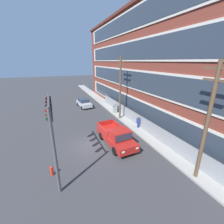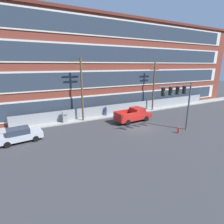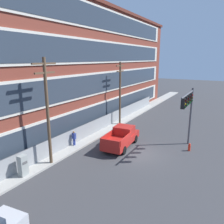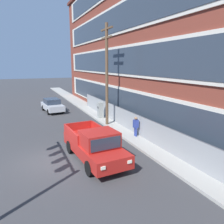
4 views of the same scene
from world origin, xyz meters
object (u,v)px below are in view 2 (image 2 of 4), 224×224
at_px(utility_pole_midblock, 154,85).
at_px(fire_hydrant, 179,130).
at_px(utility_pole_near_corner, 82,88).
at_px(sedan_silver, 20,135).
at_px(electrical_cabinet, 65,117).
at_px(pickup_truck_red, 134,115).
at_px(pedestrian_near_cabinet, 106,110).
at_px(traffic_signal_mast, 180,96).

relative_size(utility_pole_midblock, fire_hydrant, 10.80).
xyz_separation_m(utility_pole_near_corner, fire_hydrant, (8.74, -9.79, -4.56)).
height_order(sedan_silver, electrical_cabinet, electrical_cabinet).
xyz_separation_m(pickup_truck_red, pedestrian_near_cabinet, (-2.54, 4.17, 0.04)).
height_order(pickup_truck_red, electrical_cabinet, pickup_truck_red).
relative_size(traffic_signal_mast, electrical_cabinet, 3.35).
height_order(sedan_silver, fire_hydrant, sedan_silver).
bearing_deg(fire_hydrant, utility_pole_midblock, 66.29).
relative_size(traffic_signal_mast, sedan_silver, 1.33).
bearing_deg(sedan_silver, pedestrian_near_cabinet, 19.64).
distance_m(pickup_truck_red, utility_pole_near_corner, 8.41).
distance_m(utility_pole_near_corner, pedestrian_near_cabinet, 5.69).
relative_size(sedan_silver, utility_pole_midblock, 0.53).
distance_m(sedan_silver, electrical_cabinet, 6.95).
xyz_separation_m(pedestrian_near_cabinet, fire_hydrant, (4.72, -10.51, -0.59)).
height_order(pickup_truck_red, sedan_silver, pickup_truck_red).
bearing_deg(sedan_silver, fire_hydrant, -19.82).
distance_m(traffic_signal_mast, utility_pole_near_corner, 12.88).
bearing_deg(traffic_signal_mast, pedestrian_near_cabinet, 115.60).
distance_m(sedan_silver, fire_hydrant, 18.08).
distance_m(traffic_signal_mast, sedan_silver, 18.40).
height_order(utility_pole_near_corner, electrical_cabinet, utility_pole_near_corner).
bearing_deg(pickup_truck_red, fire_hydrant, -71.03).
bearing_deg(pickup_truck_red, sedan_silver, -179.16).
bearing_deg(pickup_truck_red, traffic_signal_mast, -68.82).
xyz_separation_m(traffic_signal_mast, utility_pole_midblock, (4.26, 9.50, 0.14)).
distance_m(sedan_silver, pedestrian_near_cabinet, 13.04).
bearing_deg(fire_hydrant, sedan_silver, 160.18).
xyz_separation_m(electrical_cabinet, pedestrian_near_cabinet, (6.59, 0.40, 0.08)).
distance_m(traffic_signal_mast, pickup_truck_red, 7.25).
xyz_separation_m(traffic_signal_mast, fire_hydrant, (-0.11, -0.44, -4.08)).
height_order(pickup_truck_red, pedestrian_near_cabinet, pickup_truck_red).
bearing_deg(traffic_signal_mast, pickup_truck_red, 111.18).
distance_m(traffic_signal_mast, fire_hydrant, 4.10).
bearing_deg(electrical_cabinet, utility_pole_near_corner, -7.14).
height_order(utility_pole_near_corner, fire_hydrant, utility_pole_near_corner).
bearing_deg(pedestrian_near_cabinet, utility_pole_midblock, -3.57).
relative_size(traffic_signal_mast, fire_hydrant, 7.67).
bearing_deg(electrical_cabinet, sedan_silver, -145.06).
xyz_separation_m(traffic_signal_mast, sedan_silver, (-17.11, 5.69, -3.66)).
bearing_deg(fire_hydrant, pedestrian_near_cabinet, 114.17).
relative_size(traffic_signal_mast, utility_pole_near_corner, 0.67).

